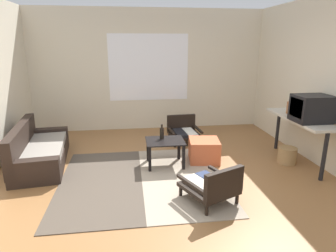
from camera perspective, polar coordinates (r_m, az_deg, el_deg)
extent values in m
plane|color=olive|center=(4.15, -0.43, -12.01)|extent=(7.80, 7.80, 0.00)
cube|color=beige|center=(6.74, -3.85, 10.84)|extent=(5.60, 0.12, 2.70)
cube|color=white|center=(6.67, -3.82, 11.41)|extent=(1.79, 0.01, 1.47)
cube|color=#4C4238|center=(4.40, -13.06, -10.70)|extent=(1.18, 2.33, 0.01)
cube|color=gray|center=(4.44, 2.57, -10.03)|extent=(1.18, 2.33, 0.01)
cube|color=black|center=(5.31, -23.44, -5.62)|extent=(0.92, 1.84, 0.23)
cube|color=gray|center=(5.25, -23.31, -3.92)|extent=(0.79, 1.65, 0.10)
cube|color=black|center=(5.28, -26.94, -2.93)|extent=(0.35, 1.78, 0.56)
cube|color=black|center=(6.03, -22.46, -2.22)|extent=(0.73, 0.26, 0.39)
cube|color=black|center=(4.55, -24.96, -8.29)|extent=(0.73, 0.26, 0.39)
cube|color=black|center=(4.70, -0.59, -2.98)|extent=(0.62, 0.52, 0.02)
cube|color=black|center=(4.95, -3.99, -4.66)|extent=(0.04, 0.04, 0.41)
cube|color=black|center=(5.01, 2.16, -4.37)|extent=(0.04, 0.04, 0.41)
cube|color=black|center=(4.54, -3.61, -6.59)|extent=(0.04, 0.04, 0.41)
cube|color=black|center=(4.61, 3.10, -6.25)|extent=(0.04, 0.04, 0.41)
cylinder|color=black|center=(5.77, 6.41, -3.21)|extent=(0.04, 0.04, 0.13)
cylinder|color=black|center=(5.63, 1.37, -3.59)|extent=(0.04, 0.04, 0.13)
cylinder|color=black|center=(6.24, 4.90, -1.68)|extent=(0.04, 0.04, 0.13)
cylinder|color=black|center=(6.11, 0.23, -1.99)|extent=(0.04, 0.04, 0.13)
cube|color=black|center=(5.90, 3.24, -1.77)|extent=(0.64, 0.65, 0.05)
cube|color=silver|center=(5.89, 4.29, -1.25)|extent=(0.24, 0.56, 0.06)
cube|color=black|center=(5.84, 2.31, -1.38)|extent=(0.24, 0.56, 0.06)
cube|color=black|center=(6.10, 2.60, 0.70)|extent=(0.60, 0.12, 0.33)
cube|color=black|center=(5.94, 5.86, -0.54)|extent=(0.09, 0.60, 0.04)
cube|color=black|center=(5.80, 0.59, -0.87)|extent=(0.09, 0.60, 0.04)
cylinder|color=black|center=(3.91, 2.51, -12.67)|extent=(0.04, 0.04, 0.15)
cylinder|color=black|center=(4.18, 8.14, -10.87)|extent=(0.04, 0.04, 0.15)
cylinder|color=black|center=(3.54, 7.63, -16.12)|extent=(0.04, 0.04, 0.15)
cylinder|color=black|center=(3.83, 13.44, -13.78)|extent=(0.04, 0.04, 0.15)
cube|color=black|center=(3.81, 7.97, -11.99)|extent=(0.77, 0.80, 0.05)
cube|color=beige|center=(3.74, 6.60, -11.53)|extent=(0.40, 0.59, 0.06)
cube|color=#2D3856|center=(3.86, 8.96, -10.75)|extent=(0.40, 0.59, 0.06)
cube|color=black|center=(3.54, 11.02, -10.97)|extent=(0.55, 0.30, 0.33)
cube|color=black|center=(3.61, 4.75, -11.49)|extent=(0.29, 0.58, 0.04)
cube|color=black|center=(3.92, 11.04, -9.44)|extent=(0.29, 0.58, 0.04)
cube|color=#BC5633|center=(4.99, 7.10, -4.80)|extent=(0.56, 0.56, 0.38)
cube|color=beige|center=(5.19, 24.71, 1.33)|extent=(0.48, 1.47, 0.04)
cylinder|color=black|center=(4.77, 28.42, -5.32)|extent=(0.06, 0.06, 0.75)
cylinder|color=black|center=(5.85, 20.81, -0.72)|extent=(0.06, 0.06, 0.75)
cube|color=black|center=(4.94, 26.54, 3.11)|extent=(0.54, 0.43, 0.41)
cube|color=black|center=(4.79, 23.97, 3.32)|extent=(0.01, 0.33, 0.29)
cylinder|color=#935B38|center=(5.38, 23.37, 3.28)|extent=(0.20, 0.20, 0.20)
cylinder|color=#935B38|center=(5.36, 23.56, 4.95)|extent=(0.10, 0.10, 0.12)
cylinder|color=black|center=(4.76, -1.22, -1.44)|extent=(0.07, 0.07, 0.18)
cylinder|color=black|center=(4.73, -1.23, -0.05)|extent=(0.03, 0.03, 0.06)
cylinder|color=#9E7A4C|center=(5.28, 22.42, -5.38)|extent=(0.30, 0.30, 0.27)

